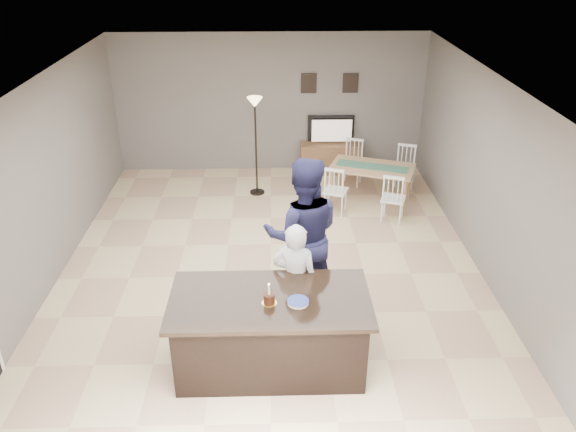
{
  "coord_description": "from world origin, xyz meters",
  "views": [
    {
      "loc": [
        0.06,
        -6.69,
        4.41
      ],
      "look_at": [
        0.23,
        -0.3,
        1.11
      ],
      "focal_mm": 35.0,
      "sensor_mm": 36.0,
      "label": 1
    }
  ],
  "objects_px": {
    "floor_lamp": "(255,120)",
    "birthday_cake": "(269,298)",
    "kitchen_island": "(270,332)",
    "woman": "(295,281)",
    "plate_stack": "(298,302)",
    "television": "(331,130)",
    "man": "(303,235)",
    "tv_console": "(331,158)",
    "dining_table": "(372,173)"
  },
  "relations": [
    {
      "from": "floor_lamp",
      "to": "birthday_cake",
      "type": "bearing_deg",
      "value": -86.95
    },
    {
      "from": "kitchen_island",
      "to": "woman",
      "type": "distance_m",
      "value": 0.69
    },
    {
      "from": "birthday_cake",
      "to": "plate_stack",
      "type": "relative_size",
      "value": 1.09
    },
    {
      "from": "television",
      "to": "floor_lamp",
      "type": "xyz_separation_m",
      "value": [
        -1.45,
        -1.04,
        0.54
      ]
    },
    {
      "from": "kitchen_island",
      "to": "birthday_cake",
      "type": "distance_m",
      "value": 0.51
    },
    {
      "from": "kitchen_island",
      "to": "man",
      "type": "distance_m",
      "value": 1.34
    },
    {
      "from": "tv_console",
      "to": "plate_stack",
      "type": "distance_m",
      "value": 5.77
    },
    {
      "from": "tv_console",
      "to": "floor_lamp",
      "type": "height_order",
      "value": "floor_lamp"
    },
    {
      "from": "tv_console",
      "to": "birthday_cake",
      "type": "xyz_separation_m",
      "value": [
        -1.2,
        -5.66,
        0.66
      ]
    },
    {
      "from": "kitchen_island",
      "to": "woman",
      "type": "height_order",
      "value": "woman"
    },
    {
      "from": "kitchen_island",
      "to": "tv_console",
      "type": "distance_m",
      "value": 5.7
    },
    {
      "from": "kitchen_island",
      "to": "birthday_cake",
      "type": "height_order",
      "value": "birthday_cake"
    },
    {
      "from": "kitchen_island",
      "to": "plate_stack",
      "type": "bearing_deg",
      "value": -18.01
    },
    {
      "from": "plate_stack",
      "to": "dining_table",
      "type": "height_order",
      "value": "plate_stack"
    },
    {
      "from": "woman",
      "to": "plate_stack",
      "type": "relative_size",
      "value": 6.5
    },
    {
      "from": "woman",
      "to": "plate_stack",
      "type": "xyz_separation_m",
      "value": [
        0.0,
        -0.65,
        0.17
      ]
    },
    {
      "from": "man",
      "to": "dining_table",
      "type": "relative_size",
      "value": 1.03
    },
    {
      "from": "tv_console",
      "to": "birthday_cake",
      "type": "height_order",
      "value": "birthday_cake"
    },
    {
      "from": "tv_console",
      "to": "man",
      "type": "relative_size",
      "value": 0.59
    },
    {
      "from": "floor_lamp",
      "to": "woman",
      "type": "bearing_deg",
      "value": -82.31
    },
    {
      "from": "tv_console",
      "to": "man",
      "type": "bearing_deg",
      "value": -100.16
    },
    {
      "from": "man",
      "to": "television",
      "type": "bearing_deg",
      "value": -99.9
    },
    {
      "from": "kitchen_island",
      "to": "tv_console",
      "type": "xyz_separation_m",
      "value": [
        1.2,
        5.57,
        -0.15
      ]
    },
    {
      "from": "dining_table",
      "to": "floor_lamp",
      "type": "bearing_deg",
      "value": -171.14
    },
    {
      "from": "man",
      "to": "dining_table",
      "type": "height_order",
      "value": "man"
    },
    {
      "from": "man",
      "to": "floor_lamp",
      "type": "bearing_deg",
      "value": -79.03
    },
    {
      "from": "dining_table",
      "to": "floor_lamp",
      "type": "height_order",
      "value": "floor_lamp"
    },
    {
      "from": "floor_lamp",
      "to": "dining_table",
      "type": "bearing_deg",
      "value": -11.09
    },
    {
      "from": "kitchen_island",
      "to": "plate_stack",
      "type": "xyz_separation_m",
      "value": [
        0.3,
        -0.1,
        0.46
      ]
    },
    {
      "from": "television",
      "to": "dining_table",
      "type": "relative_size",
      "value": 0.46
    },
    {
      "from": "plate_stack",
      "to": "floor_lamp",
      "type": "distance_m",
      "value": 4.75
    },
    {
      "from": "plate_stack",
      "to": "dining_table",
      "type": "relative_size",
      "value": 0.12
    },
    {
      "from": "man",
      "to": "plate_stack",
      "type": "relative_size",
      "value": 8.9
    },
    {
      "from": "tv_console",
      "to": "plate_stack",
      "type": "height_order",
      "value": "plate_stack"
    },
    {
      "from": "woman",
      "to": "man",
      "type": "xyz_separation_m",
      "value": [
        0.12,
        0.6,
        0.27
      ]
    },
    {
      "from": "woman",
      "to": "man",
      "type": "distance_m",
      "value": 0.67
    },
    {
      "from": "birthday_cake",
      "to": "dining_table",
      "type": "xyz_separation_m",
      "value": [
        1.79,
        4.29,
        -0.41
      ]
    },
    {
      "from": "television",
      "to": "kitchen_island",
      "type": "bearing_deg",
      "value": 77.99
    },
    {
      "from": "plate_stack",
      "to": "kitchen_island",
      "type": "bearing_deg",
      "value": 161.99
    },
    {
      "from": "dining_table",
      "to": "woman",
      "type": "bearing_deg",
      "value": -92.3
    },
    {
      "from": "plate_stack",
      "to": "floor_lamp",
      "type": "relative_size",
      "value": 0.13
    },
    {
      "from": "television",
      "to": "birthday_cake",
      "type": "distance_m",
      "value": 5.85
    },
    {
      "from": "woman",
      "to": "birthday_cake",
      "type": "distance_m",
      "value": 0.73
    },
    {
      "from": "birthday_cake",
      "to": "kitchen_island",
      "type": "bearing_deg",
      "value": 86.7
    },
    {
      "from": "kitchen_island",
      "to": "dining_table",
      "type": "bearing_deg",
      "value": 66.96
    },
    {
      "from": "plate_stack",
      "to": "man",
      "type": "bearing_deg",
      "value": 84.89
    },
    {
      "from": "kitchen_island",
      "to": "woman",
      "type": "xyz_separation_m",
      "value": [
        0.29,
        0.55,
        0.29
      ]
    },
    {
      "from": "man",
      "to": "birthday_cake",
      "type": "height_order",
      "value": "man"
    },
    {
      "from": "man",
      "to": "plate_stack",
      "type": "xyz_separation_m",
      "value": [
        -0.11,
        -1.25,
        -0.1
      ]
    },
    {
      "from": "woman",
      "to": "birthday_cake",
      "type": "relative_size",
      "value": 5.94
    }
  ]
}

